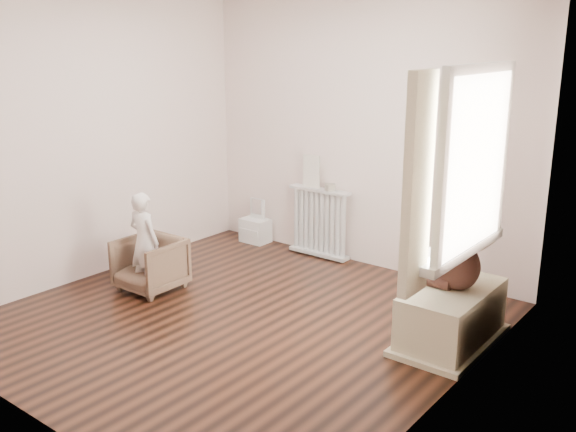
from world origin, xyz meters
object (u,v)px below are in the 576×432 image
Objects in this scene: radiator at (319,220)px; armchair at (150,264)px; plush_cat at (470,222)px; child at (144,242)px; toy_vanity at (255,218)px; toy_bench at (451,318)px; teddy_bear at (458,257)px.

armchair is at bearing -111.44° from radiator.
armchair is at bearing -173.51° from plush_cat.
radiator is 1.87m from child.
toy_bench is at bearing -19.54° from toy_vanity.
plush_cat is at bearing 9.71° from armchair.
teddy_bear is at bearing -27.02° from radiator.
child is 2.71m from teddy_bear.
radiator is 1.37× the size of teddy_bear.
teddy_bear reaches higher than radiator.
toy_vanity reaches higher than armchair.
toy_vanity is at bearing 94.94° from armchair.
armchair is 0.59× the size of child.
child is 0.97× the size of toy_bench.
plush_cat is (0.14, -0.14, 0.80)m from toy_bench.
radiator is 1.82m from armchair.
armchair is 2.88m from plush_cat.
child is at bearing -83.83° from toy_vanity.
plush_cat reaches higher than radiator.
toy_vanity is 0.92× the size of teddy_bear.
plush_cat is at bearing -21.16° from toy_vanity.
toy_vanity is 1.67m from armchair.
radiator is 2.18m from teddy_bear.
child is (0.19, -1.71, 0.19)m from toy_vanity.
toy_vanity is 0.54× the size of child.
radiator reaches higher than toy_bench.
child is (0.00, -0.05, 0.23)m from armchair.
radiator is at bearing 152.18° from toy_bench.
radiator is at bearing 2.02° from toy_vanity.
armchair is 2.67m from toy_bench.
teddy_bear is 1.93× the size of plush_cat.
toy_bench is at bearing 13.31° from armchair.
toy_bench is (2.58, 0.68, -0.04)m from armchair.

